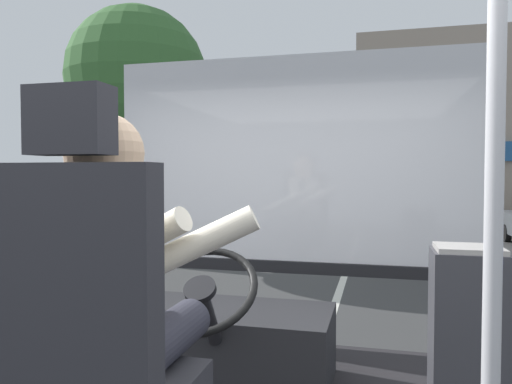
# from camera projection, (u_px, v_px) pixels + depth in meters

# --- Properties ---
(ground) EXTENTS (18.00, 44.00, 0.06)m
(ground) POSITION_uv_depth(u_px,v_px,m) (350.00, 261.00, 10.32)
(ground) COLOR #373737
(driver_seat) EXTENTS (0.48, 0.48, 1.37)m
(driver_seat) POSITION_uv_depth(u_px,v_px,m) (96.00, 364.00, 1.39)
(driver_seat) COLOR black
(driver_seat) RESTS_ON bus_floor
(bus_driver) EXTENTS (0.80, 0.62, 0.81)m
(bus_driver) POSITION_uv_depth(u_px,v_px,m) (117.00, 282.00, 1.50)
(bus_driver) COLOR #282833
(bus_driver) RESTS_ON driver_seat
(steering_console) EXTENTS (1.10, 1.00, 0.79)m
(steering_console) POSITION_uv_depth(u_px,v_px,m) (230.00, 342.00, 2.66)
(steering_console) COLOR black
(steering_console) RESTS_ON bus_floor
(handrail_pole) EXTENTS (0.04, 0.04, 2.17)m
(handrail_pole) POSITION_uv_depth(u_px,v_px,m) (494.00, 199.00, 1.17)
(handrail_pole) COLOR #B7B7BC
(handrail_pole) RESTS_ON bus_floor
(fare_box) EXTENTS (0.27, 0.24, 0.86)m
(fare_box) POSITION_uv_depth(u_px,v_px,m) (467.00, 354.00, 1.92)
(fare_box) COLOR #333338
(fare_box) RESTS_ON bus_floor
(windshield_panel) EXTENTS (2.50, 0.08, 1.48)m
(windshield_panel) POSITION_uv_depth(u_px,v_px,m) (291.00, 189.00, 3.30)
(windshield_panel) COLOR silver
(street_tree) EXTENTS (2.84, 2.84, 5.24)m
(street_tree) POSITION_uv_depth(u_px,v_px,m) (137.00, 79.00, 9.89)
(street_tree) COLOR #4C3828
(street_tree) RESTS_ON ground
(parked_car_silver) EXTENTS (1.91, 3.99, 1.22)m
(parked_car_silver) POSITION_uv_depth(u_px,v_px,m) (509.00, 208.00, 17.16)
(parked_car_silver) COLOR silver
(parked_car_silver) RESTS_ON ground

